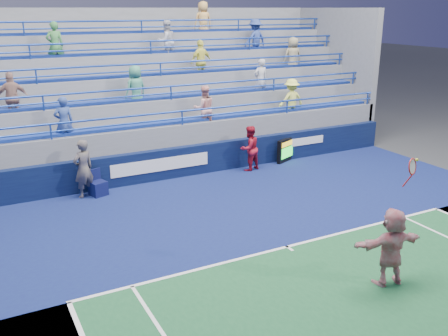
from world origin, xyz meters
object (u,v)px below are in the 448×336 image
judge_chair (98,187)px  tennis_player (391,247)px  serve_speed_board (288,149)px  line_judge (83,169)px  ball_girl (249,148)px

judge_chair → tennis_player: bearing=-62.9°
tennis_player → serve_speed_board: bearing=69.1°
line_judge → ball_girl: 6.11m
judge_chair → serve_speed_board: bearing=2.8°
serve_speed_board → judge_chair: bearing=-177.2°
judge_chair → line_judge: (-0.40, 0.04, 0.68)m
ball_girl → judge_chair: bearing=-13.8°
judge_chair → line_judge: size_ratio=0.45×
judge_chair → line_judge: line_judge is taller
serve_speed_board → line_judge: 8.11m
ball_girl → tennis_player: bearing=66.7°
serve_speed_board → tennis_player: tennis_player is taller
serve_speed_board → tennis_player: size_ratio=0.45×
judge_chair → tennis_player: tennis_player is taller
tennis_player → line_judge: tennis_player is taller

